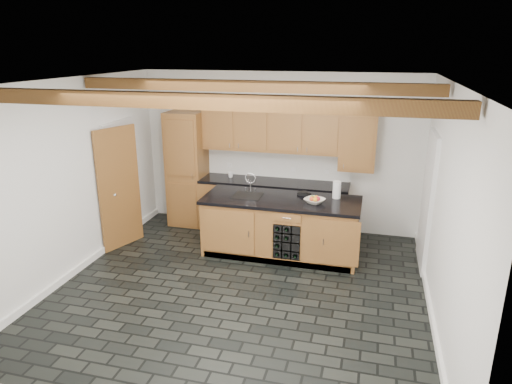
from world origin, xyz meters
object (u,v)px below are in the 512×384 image
at_px(kitchen_scale, 304,194).
at_px(fruit_bowl, 314,201).
at_px(island, 281,227).
at_px(paper_towel, 337,190).

height_order(kitchen_scale, fruit_bowl, fruit_bowl).
xyz_separation_m(island, fruit_bowl, (0.52, -0.07, 0.50)).
relative_size(kitchen_scale, fruit_bowl, 0.74).
distance_m(fruit_bowl, paper_towel, 0.46).
relative_size(island, fruit_bowl, 8.37).
xyz_separation_m(kitchen_scale, paper_towel, (0.51, -0.01, 0.11)).
bearing_deg(island, fruit_bowl, -7.25).
height_order(kitchen_scale, paper_towel, paper_towel).
relative_size(island, kitchen_scale, 11.24).
bearing_deg(fruit_bowl, kitchen_scale, 121.96).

